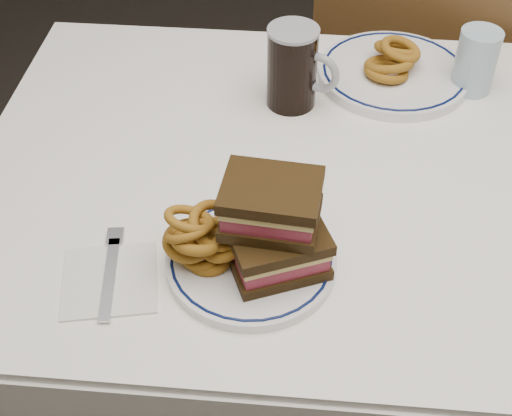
# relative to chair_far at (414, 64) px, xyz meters

# --- Properties ---
(floor) EXTENTS (6.00, 7.00, 0.00)m
(floor) POSITION_rel_chair_far_xyz_m (-0.18, -0.66, -0.54)
(floor) COLOR black
(floor) RESTS_ON ground
(dining_table) EXTENTS (1.27, 0.87, 0.75)m
(dining_table) POSITION_rel_chair_far_xyz_m (-0.18, -0.66, 0.10)
(dining_table) COLOR white
(dining_table) RESTS_ON floor
(chair_far) EXTENTS (0.56, 0.56, 1.00)m
(chair_far) POSITION_rel_chair_far_xyz_m (0.00, 0.00, 0.00)
(chair_far) COLOR #4C2F18
(chair_far) RESTS_ON floor
(main_plate) EXTENTS (0.24, 0.24, 0.02)m
(main_plate) POSITION_rel_chair_far_xyz_m (-0.32, -0.88, 0.22)
(main_plate) COLOR white
(main_plate) RESTS_ON dining_table
(reuben_sandwich) EXTENTS (0.16, 0.15, 0.13)m
(reuben_sandwich) POSITION_rel_chair_far_xyz_m (-0.29, -0.89, 0.29)
(reuben_sandwich) COLOR black
(reuben_sandwich) RESTS_ON main_plate
(onion_rings_main) EXTENTS (0.12, 0.11, 0.11)m
(onion_rings_main) POSITION_rel_chair_far_xyz_m (-0.39, -0.89, 0.27)
(onion_rings_main) COLOR brown
(onion_rings_main) RESTS_ON main_plate
(ketchup_ramekin) EXTENTS (0.05, 0.05, 0.03)m
(ketchup_ramekin) POSITION_rel_chair_far_xyz_m (-0.33, -0.78, 0.24)
(ketchup_ramekin) COLOR silver
(ketchup_ramekin) RESTS_ON main_plate
(beer_mug) EXTENTS (0.13, 0.09, 0.15)m
(beer_mug) POSITION_rel_chair_far_xyz_m (-0.29, -0.48, 0.29)
(beer_mug) COLOR black
(beer_mug) RESTS_ON dining_table
(water_glass) EXTENTS (0.08, 0.08, 0.12)m
(water_glass) POSITION_rel_chair_far_xyz_m (0.04, -0.41, 0.27)
(water_glass) COLOR #A3C1D2
(water_glass) RESTS_ON dining_table
(far_plate) EXTENTS (0.29, 0.29, 0.02)m
(far_plate) POSITION_rel_chair_far_xyz_m (-0.10, -0.38, 0.22)
(far_plate) COLOR white
(far_plate) RESTS_ON dining_table
(onion_rings_far) EXTENTS (0.11, 0.14, 0.07)m
(onion_rings_far) POSITION_rel_chair_far_xyz_m (-0.10, -0.39, 0.25)
(onion_rings_far) COLOR brown
(onion_rings_far) RESTS_ON far_plate
(napkin_fork) EXTENTS (0.16, 0.18, 0.01)m
(napkin_fork) POSITION_rel_chair_far_xyz_m (-0.52, -0.93, 0.21)
(napkin_fork) COLOR silver
(napkin_fork) RESTS_ON dining_table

